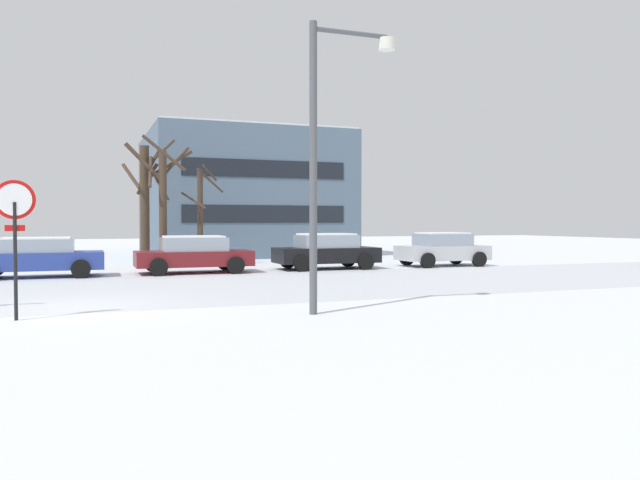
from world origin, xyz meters
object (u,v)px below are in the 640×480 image
at_px(parked_car_maroon, 194,254).
at_px(parked_car_silver, 442,249).
at_px(stop_sign, 15,222).
at_px(parked_car_blue, 37,257).
at_px(parked_car_black, 326,251).
at_px(street_lamp, 328,137).

distance_m(parked_car_maroon, parked_car_silver, 10.72).
relative_size(parked_car_maroon, parked_car_silver, 1.10).
bearing_deg(parked_car_silver, stop_sign, -147.42).
distance_m(parked_car_blue, parked_car_silver, 16.07).
relative_size(stop_sign, parked_car_black, 0.66).
xyz_separation_m(street_lamp, parked_car_maroon, (-0.89, 11.47, -2.96)).
relative_size(parked_car_black, parked_car_silver, 1.07).
distance_m(street_lamp, parked_car_blue, 13.42).
height_order(parked_car_maroon, parked_car_black, parked_car_black).
bearing_deg(parked_car_maroon, street_lamp, -85.55).
xyz_separation_m(street_lamp, parked_car_black, (4.47, 11.55, -2.94)).
bearing_deg(stop_sign, parked_car_maroon, 63.30).
xyz_separation_m(stop_sign, parked_car_silver, (15.84, 10.12, -1.17)).
height_order(stop_sign, parked_car_maroon, stop_sign).
relative_size(street_lamp, parked_car_blue, 1.38).
distance_m(parked_car_maroon, parked_car_black, 5.36).
xyz_separation_m(stop_sign, parked_car_black, (10.48, 10.27, -1.17)).
relative_size(parked_car_blue, parked_car_maroon, 1.02).
bearing_deg(parked_car_maroon, parked_car_black, 0.86).
height_order(stop_sign, parked_car_black, stop_sign).
relative_size(parked_car_blue, parked_car_black, 1.05).
height_order(street_lamp, parked_car_black, street_lamp).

